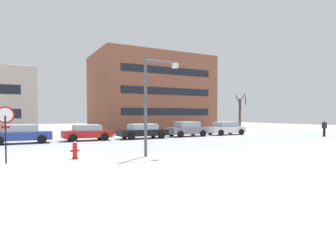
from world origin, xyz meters
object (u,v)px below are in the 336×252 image
(parked_car_blue, at_px, (21,134))
(parked_car_gray, at_px, (187,129))
(stop_sign, at_px, (5,123))
(parked_car_black, at_px, (143,131))
(pedestrian_crossing, at_px, (324,127))
(fire_hydrant, at_px, (75,150))
(parked_car_white, at_px, (226,128))
(street_lamp, at_px, (152,95))
(parked_car_red, at_px, (87,132))

(parked_car_blue, bearing_deg, parked_car_gray, 0.61)
(stop_sign, height_order, parked_car_gray, stop_sign)
(parked_car_black, xyz_separation_m, parked_car_gray, (5.03, 0.30, 0.06))
(stop_sign, bearing_deg, pedestrian_crossing, 6.91)
(parked_car_black, height_order, pedestrian_crossing, pedestrian_crossing)
(stop_sign, distance_m, fire_hydrant, 3.27)
(parked_car_black, distance_m, pedestrian_crossing, 18.46)
(stop_sign, distance_m, parked_car_blue, 10.00)
(parked_car_gray, distance_m, parked_car_white, 5.03)
(fire_hydrant, height_order, parked_car_gray, parked_car_gray)
(stop_sign, xyz_separation_m, parked_car_blue, (0.82, 9.91, -1.06))
(parked_car_blue, relative_size, pedestrian_crossing, 2.63)
(fire_hydrant, xyz_separation_m, parked_car_white, (17.98, 10.17, 0.29))
(fire_hydrant, relative_size, pedestrian_crossing, 0.53)
(street_lamp, distance_m, parked_car_red, 11.34)
(street_lamp, height_order, parked_car_white, street_lamp)
(stop_sign, bearing_deg, parked_car_red, 59.89)
(fire_hydrant, height_order, parked_car_white, parked_car_white)
(fire_hydrant, relative_size, parked_car_blue, 0.20)
(parked_car_red, xyz_separation_m, parked_car_white, (15.10, -0.01, 0.03))
(parked_car_red, bearing_deg, stop_sign, -120.11)
(parked_car_blue, relative_size, parked_car_gray, 1.06)
(parked_car_black, relative_size, pedestrian_crossing, 2.76)
(parked_car_blue, xyz_separation_m, parked_car_black, (10.06, -0.14, -0.04))
(parked_car_black, bearing_deg, parked_car_white, 1.82)
(parked_car_red, distance_m, pedestrian_crossing, 23.34)
(street_lamp, bearing_deg, pedestrian_crossing, 11.48)
(parked_car_gray, bearing_deg, parked_car_white, 0.17)
(fire_hydrant, bearing_deg, parked_car_blue, 102.15)
(parked_car_black, xyz_separation_m, parked_car_white, (10.06, 0.32, 0.03))
(stop_sign, height_order, parked_car_white, stop_sign)
(fire_hydrant, height_order, pedestrian_crossing, pedestrian_crossing)
(street_lamp, bearing_deg, parked_car_white, 37.92)
(parked_car_red, xyz_separation_m, pedestrian_crossing, (22.36, -6.67, 0.25))
(stop_sign, xyz_separation_m, pedestrian_crossing, (28.21, 3.42, -0.85))
(parked_car_black, bearing_deg, stop_sign, -138.11)
(street_lamp, distance_m, parked_car_blue, 12.63)
(parked_car_red, relative_size, parked_car_gray, 0.98)
(parked_car_white, bearing_deg, pedestrian_crossing, -42.52)
(parked_car_red, distance_m, parked_car_gray, 10.06)
(stop_sign, height_order, parked_car_blue, stop_sign)
(fire_hydrant, relative_size, parked_car_gray, 0.22)
(stop_sign, bearing_deg, parked_car_black, 41.89)
(street_lamp, bearing_deg, parked_car_red, 95.01)
(parked_car_blue, bearing_deg, pedestrian_crossing, -13.32)
(parked_car_red, bearing_deg, parked_car_black, -3.69)
(parked_car_white, bearing_deg, parked_car_black, -178.18)
(parked_car_gray, xyz_separation_m, pedestrian_crossing, (12.30, -6.65, 0.20))
(parked_car_black, height_order, parked_car_white, parked_car_white)
(street_lamp, bearing_deg, parked_car_gray, 50.39)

